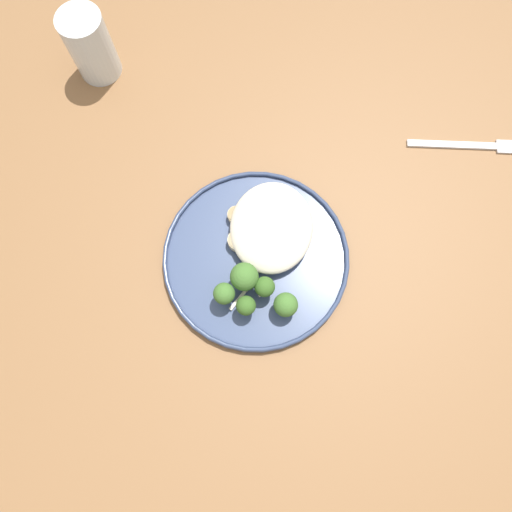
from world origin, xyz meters
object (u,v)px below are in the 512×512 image
broccoli_floret_center_pile (224,294)px  water_glass (92,49)px  dinner_plate (256,258)px  seared_scallop_large_seared (239,241)px  seared_scallop_tilted_round (261,250)px  dinner_fork (467,145)px  seared_scallop_left_edge (297,225)px  broccoli_floret_split_head (265,287)px  seared_scallop_tiny_bay (235,215)px  seared_scallop_on_noodles (273,208)px  seared_scallop_right_edge (272,228)px  broccoli_floret_beside_noodles (246,306)px  broccoli_floret_near_rim (244,276)px  seared_scallop_half_hidden (253,205)px  broccoli_floret_rear_charred (286,305)px

broccoli_floret_center_pile → water_glass: water_glass is taller
dinner_plate → seared_scallop_large_seared: bearing=54.8°
seared_scallop_tilted_round → dinner_fork: size_ratio=0.13×
seared_scallop_left_edge → broccoli_floret_split_head: (-0.11, 0.04, 0.02)m
seared_scallop_tiny_bay → dinner_fork: size_ratio=0.15×
seared_scallop_on_noodles → seared_scallop_tilted_round: 0.07m
seared_scallop_right_edge → broccoli_floret_beside_noodles: 0.13m
broccoli_floret_center_pile → dinner_fork: (0.31, -0.37, -0.04)m
seared_scallop_tilted_round → broccoli_floret_near_rim: size_ratio=0.41×
seared_scallop_large_seared → seared_scallop_tiny_bay: seared_scallop_large_seared is taller
seared_scallop_tilted_round → seared_scallop_half_hidden: size_ratio=0.93×
broccoli_floret_beside_noodles → broccoli_floret_near_rim: bearing=10.0°
seared_scallop_half_hidden → broccoli_floret_beside_noodles: size_ratio=0.56×
seared_scallop_large_seared → dinner_fork: (0.22, -0.36, -0.02)m
seared_scallop_tiny_bay → broccoli_floret_rear_charred: size_ratio=0.60×
broccoli_floret_center_pile → dinner_fork: 0.48m
seared_scallop_half_hidden → broccoli_floret_center_pile: 0.16m
broccoli_floret_rear_charred → water_glass: size_ratio=0.39×
seared_scallop_on_noodles → water_glass: water_glass is taller
seared_scallop_left_edge → broccoli_floret_rear_charred: (-0.13, 0.00, 0.02)m
seared_scallop_large_seared → dinner_fork: seared_scallop_large_seared is taller
seared_scallop_left_edge → seared_scallop_large_seared: (-0.04, 0.09, 0.00)m
broccoli_floret_split_head → broccoli_floret_near_rim: (0.01, 0.03, 0.01)m
dinner_fork → broccoli_floret_beside_noodles: bearing=133.8°
seared_scallop_left_edge → broccoli_floret_rear_charred: 0.13m
seared_scallop_right_edge → seared_scallop_half_hidden: 0.05m
dinner_plate → seared_scallop_left_edge: seared_scallop_left_edge is taller
seared_scallop_large_seared → broccoli_floret_near_rim: size_ratio=0.57×
broccoli_floret_center_pile → dinner_fork: broccoli_floret_center_pile is taller
seared_scallop_right_edge → broccoli_floret_near_rim: broccoli_floret_near_rim is taller
broccoli_floret_near_rim → dinner_fork: size_ratio=0.32×
broccoli_floret_rear_charred → broccoli_floret_split_head: (0.02, 0.03, 0.00)m
seared_scallop_right_edge → broccoli_floret_center_pile: broccoli_floret_center_pile is taller
seared_scallop_half_hidden → water_glass: bearing=52.0°
broccoli_floret_near_rim → broccoli_floret_beside_noodles: 0.04m
seared_scallop_on_noodles → broccoli_floret_center_pile: broccoli_floret_center_pile is taller
seared_scallop_tiny_bay → broccoli_floret_rear_charred: broccoli_floret_rear_charred is taller
broccoli_floret_rear_charred → water_glass: (0.39, 0.37, 0.01)m
seared_scallop_left_edge → seared_scallop_large_seared: 0.09m
dinner_plate → seared_scallop_large_seared: seared_scallop_large_seared is taller
seared_scallop_tilted_round → broccoli_floret_split_head: broccoli_floret_split_head is taller
seared_scallop_right_edge → seared_scallop_tilted_round: size_ratio=1.47×
broccoli_floret_rear_charred → broccoli_floret_split_head: 0.04m
seared_scallop_left_edge → broccoli_floret_beside_noodles: broccoli_floret_beside_noodles is taller
seared_scallop_large_seared → broccoli_floret_center_pile: 0.09m
seared_scallop_left_edge → seared_scallop_tiny_bay: seared_scallop_tiny_bay is taller
seared_scallop_on_noodles → seared_scallop_tilted_round: same height
broccoli_floret_split_head → seared_scallop_tiny_bay: bearing=27.9°
dinner_fork → seared_scallop_right_edge: bearing=121.7°
seared_scallop_large_seared → seared_scallop_tiny_bay: 0.04m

